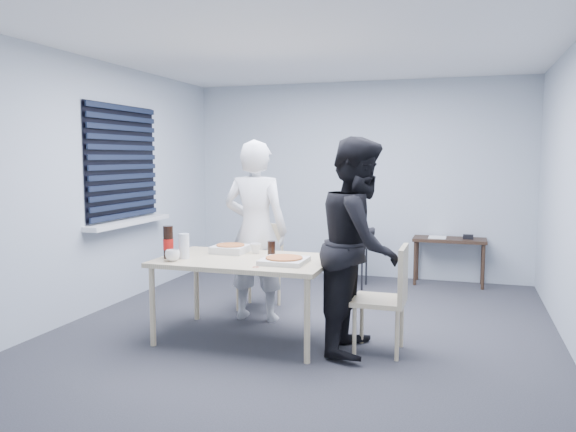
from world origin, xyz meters
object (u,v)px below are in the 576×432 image
(side_table, at_px, (449,244))
(person_white, at_px, (256,231))
(mug_a, at_px, (173,256))
(mug_b, at_px, (255,248))
(chair_right, at_px, (390,292))
(backpack, at_px, (352,225))
(stool, at_px, (352,252))
(soda_bottle, at_px, (168,243))
(dining_table, at_px, (245,265))
(chair_far, at_px, (261,259))
(person_black, at_px, (360,245))

(side_table, bearing_deg, person_white, -129.77)
(mug_a, relative_size, mug_b, 1.23)
(chair_right, height_order, person_white, person_white)
(backpack, bearing_deg, stool, 66.28)
(soda_bottle, bearing_deg, stool, 64.87)
(dining_table, bearing_deg, mug_a, -150.60)
(backpack, relative_size, mug_b, 4.70)
(person_white, relative_size, mug_b, 17.70)
(person_white, xyz_separation_m, stool, (0.64, 1.66, -0.45))
(chair_far, relative_size, soda_bottle, 3.11)
(side_table, height_order, mug_a, mug_a)
(person_black, relative_size, side_table, 1.99)
(side_table, distance_m, stool, 1.25)
(mug_b, relative_size, soda_bottle, 0.35)
(mug_b, xyz_separation_m, soda_bottle, (-0.64, -0.46, 0.09))
(backpack, bearing_deg, mug_b, -128.21)
(mug_b, bearing_deg, backpack, 75.51)
(chair_right, distance_m, backpack, 2.37)
(person_white, bearing_deg, stool, -110.92)
(stool, height_order, mug_b, mug_b)
(stool, relative_size, soda_bottle, 1.91)
(person_black, xyz_separation_m, side_table, (0.65, 2.72, -0.37))
(dining_table, distance_m, person_white, 0.65)
(chair_right, relative_size, mug_a, 7.24)
(chair_far, distance_m, soda_bottle, 1.37)
(chair_far, relative_size, person_black, 0.50)
(backpack, relative_size, soda_bottle, 1.64)
(mug_b, height_order, soda_bottle, soda_bottle)
(dining_table, distance_m, mug_a, 0.63)
(chair_right, bearing_deg, side_table, 81.72)
(dining_table, xyz_separation_m, person_white, (-0.13, 0.60, 0.22))
(mug_a, height_order, mug_b, mug_a)
(dining_table, xyz_separation_m, person_black, (1.01, 0.03, 0.22))
(person_black, distance_m, side_table, 2.82)
(dining_table, height_order, chair_right, chair_right)
(chair_right, xyz_separation_m, mug_b, (-1.26, 0.25, 0.26))
(side_table, bearing_deg, person_black, -103.44)
(person_white, xyz_separation_m, backpack, (0.64, 1.65, -0.11))
(side_table, distance_m, mug_a, 3.77)
(side_table, bearing_deg, mug_a, -125.77)
(person_white, height_order, mug_b, person_white)
(chair_right, xyz_separation_m, person_black, (-0.25, 0.01, 0.37))
(backpack, relative_size, mug_a, 3.82)
(soda_bottle, bearing_deg, backpack, 64.74)
(chair_right, xyz_separation_m, backpack, (-0.75, 2.23, 0.26))
(person_white, relative_size, stool, 3.24)
(side_table, relative_size, mug_a, 7.22)
(dining_table, height_order, backpack, backpack)
(person_black, height_order, soda_bottle, person_black)
(chair_right, height_order, mug_a, chair_right)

